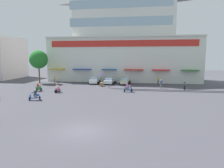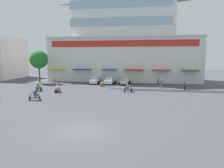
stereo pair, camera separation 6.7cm
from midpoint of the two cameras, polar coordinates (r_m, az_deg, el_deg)
The scene contains 16 objects.
ground_plane at distance 28.99m, azimuth -1.00°, elevation -3.98°, with size 128.00×128.00×0.00m, color #45434C.
colonial_building at distance 50.58m, azimuth 3.32°, elevation 11.88°, with size 35.44×14.40×21.75m.
flank_building_left at distance 62.54m, azimuth -28.84°, elevation 6.40°, with size 8.58×11.49×10.84m.
plaza_tree_0 at distance 47.37m, azimuth -20.13°, elevation 6.53°, with size 4.04×3.62×7.26m.
parked_car_0 at distance 44.28m, azimuth -4.97°, elevation 1.14°, with size 2.45×4.33×1.61m.
parked_car_1 at distance 43.29m, azimuth -0.76°, elevation 0.94°, with size 2.51×4.09×1.47m.
parked_car_2 at distance 43.31m, azimuth 3.64°, elevation 0.93°, with size 2.31×4.39×1.45m.
scooter_rider_0 at distance 34.52m, azimuth -15.29°, elevation -1.30°, with size 0.54×1.38×1.51m.
scooter_rider_2 at distance 29.39m, azimuth -21.10°, elevation -3.08°, with size 1.56×1.09×1.56m.
scooter_rider_4 at distance 36.76m, azimuth -20.25°, elevation -0.99°, with size 0.65×1.49×1.47m.
scooter_rider_5 at distance 33.86m, azimuth 4.46°, elevation -1.20°, with size 1.49×0.91×1.55m.
pedestrian_0 at distance 43.90m, azimuth 12.91°, elevation 1.16°, with size 0.35×0.35×1.71m.
pedestrian_1 at distance 38.03m, azimuth 19.84°, elevation -0.19°, with size 0.51×0.51×1.65m.
pedestrian_2 at distance 38.39m, azimuth 13.66°, elevation 0.17°, with size 0.56×0.56×1.71m.
pedestrian_3 at distance 47.26m, azimuth -16.01°, elevation 1.42°, with size 0.44×0.44×1.57m.
balloon_vendor_cart at distance 40.26m, azimuth -3.02°, elevation 0.62°, with size 0.71×0.90×2.54m.
Camera 1 is at (4.76, -14.97, 5.93)m, focal length 32.26 mm.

